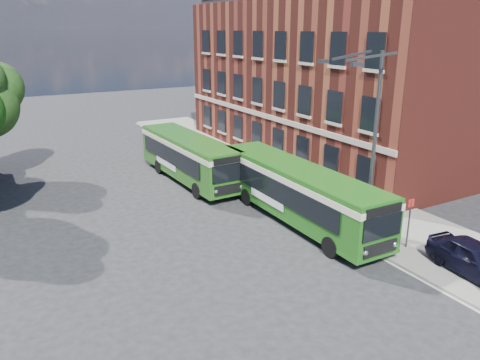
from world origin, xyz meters
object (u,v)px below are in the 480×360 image
bus_front (297,188)px  bus_rear (189,154)px  street_lamp (369,143)px  parked_car (475,259)px

bus_front → bus_rear: 9.58m
street_lamp → bus_rear: size_ratio=0.82×
bus_rear → parked_car: 18.65m
street_lamp → bus_front: 4.68m
street_lamp → bus_rear: bearing=107.1°
bus_front → bus_rear: bearing=103.4°
bus_rear → parked_car: size_ratio=2.59×
parked_car → street_lamp: bearing=109.2°
bus_rear → parked_car: (5.05, -17.93, -0.96)m
parked_car → bus_rear: bearing=112.5°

